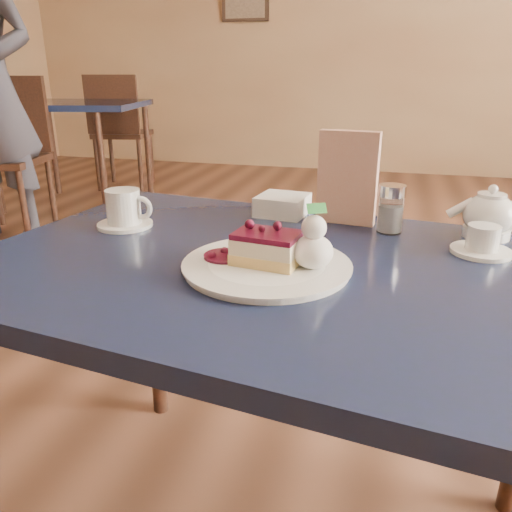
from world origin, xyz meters
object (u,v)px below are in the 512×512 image
(bg_table_far_left, at_px, (80,197))
(tea_set, at_px, (487,221))
(cheesecake_slice, at_px, (267,248))
(coffee_set, at_px, (125,210))
(main_table, at_px, (276,297))
(dessert_plate, at_px, (267,266))

(bg_table_far_left, bearing_deg, tea_set, -54.20)
(tea_set, distance_m, bg_table_far_left, 3.54)
(cheesecake_slice, xyz_separation_m, tea_set, (0.39, 0.27, 0.00))
(coffee_set, relative_size, tea_set, 0.60)
(tea_set, bearing_deg, coffee_set, -171.84)
(cheesecake_slice, bearing_deg, main_table, 90.00)
(cheesecake_slice, xyz_separation_m, bg_table_far_left, (-2.20, 2.60, -0.66))
(main_table, bearing_deg, bg_table_far_left, 137.94)
(main_table, distance_m, coffee_set, 0.40)
(coffee_set, height_order, tea_set, tea_set)
(cheesecake_slice, height_order, coffee_set, coffee_set)
(main_table, xyz_separation_m, dessert_plate, (-0.01, -0.05, 0.08))
(cheesecake_slice, relative_size, tea_set, 0.56)
(cheesecake_slice, height_order, tea_set, tea_set)
(main_table, distance_m, bg_table_far_left, 3.42)
(main_table, bearing_deg, dessert_plate, -90.00)
(main_table, height_order, tea_set, tea_set)
(cheesecake_slice, relative_size, bg_table_far_left, 0.06)
(main_table, xyz_separation_m, cheesecake_slice, (-0.01, -0.05, 0.11))
(main_table, height_order, cheesecake_slice, cheesecake_slice)
(coffee_set, distance_m, bg_table_far_left, 3.12)
(dessert_plate, relative_size, coffee_set, 2.20)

